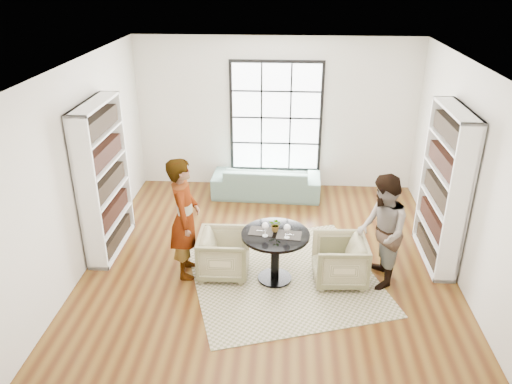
# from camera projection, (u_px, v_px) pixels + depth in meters

# --- Properties ---
(ground) EXTENTS (6.00, 6.00, 0.00)m
(ground) POSITION_uv_depth(u_px,v_px,m) (269.00, 262.00, 7.72)
(ground) COLOR brown
(room_shell) EXTENTS (6.00, 6.01, 6.00)m
(room_shell) POSITION_uv_depth(u_px,v_px,m) (271.00, 174.00, 7.69)
(room_shell) COLOR silver
(room_shell) RESTS_ON ground
(rug) EXTENTS (3.26, 3.26, 0.01)m
(rug) POSITION_uv_depth(u_px,v_px,m) (284.00, 276.00, 7.37)
(rug) COLOR tan
(rug) RESTS_ON ground
(pedestal_table) EXTENTS (0.96, 0.96, 0.77)m
(pedestal_table) POSITION_uv_depth(u_px,v_px,m) (275.00, 247.00, 7.07)
(pedestal_table) COLOR black
(pedestal_table) RESTS_ON ground
(sofa) EXTENTS (2.13, 0.89, 0.61)m
(sofa) POSITION_uv_depth(u_px,v_px,m) (266.00, 181.00, 9.82)
(sofa) COLOR #759D93
(sofa) RESTS_ON ground
(armchair_left) EXTENTS (0.75, 0.73, 0.67)m
(armchair_left) POSITION_uv_depth(u_px,v_px,m) (224.00, 254.00, 7.30)
(armchair_left) COLOR tan
(armchair_left) RESTS_ON ground
(armchair_right) EXTENTS (0.79, 0.77, 0.68)m
(armchair_right) POSITION_uv_depth(u_px,v_px,m) (339.00, 260.00, 7.14)
(armchair_right) COLOR #C4BA8C
(armchair_right) RESTS_ON ground
(person_left) EXTENTS (0.49, 0.70, 1.82)m
(person_left) POSITION_uv_depth(u_px,v_px,m) (185.00, 218.00, 7.09)
(person_left) COLOR gray
(person_left) RESTS_ON ground
(person_right) EXTENTS (0.65, 0.82, 1.66)m
(person_right) POSITION_uv_depth(u_px,v_px,m) (382.00, 232.00, 6.90)
(person_right) COLOR gray
(person_right) RESTS_ON ground
(placemat_left) EXTENTS (0.37, 0.30, 0.01)m
(placemat_left) POSITION_uv_depth(u_px,v_px,m) (261.00, 231.00, 7.03)
(placemat_left) COLOR black
(placemat_left) RESTS_ON pedestal_table
(placemat_right) EXTENTS (0.37, 0.30, 0.01)m
(placemat_right) POSITION_uv_depth(u_px,v_px,m) (289.00, 235.00, 6.93)
(placemat_right) COLOR black
(placemat_right) RESTS_ON pedestal_table
(cutlery_left) EXTENTS (0.16, 0.23, 0.01)m
(cutlery_left) POSITION_uv_depth(u_px,v_px,m) (261.00, 231.00, 7.03)
(cutlery_left) COLOR #BCBBC0
(cutlery_left) RESTS_ON placemat_left
(cutlery_right) EXTENTS (0.16, 0.23, 0.01)m
(cutlery_right) POSITION_uv_depth(u_px,v_px,m) (289.00, 235.00, 6.93)
(cutlery_right) COLOR #BCBBC0
(cutlery_right) RESTS_ON placemat_right
(wine_glass_left) EXTENTS (0.10, 0.10, 0.21)m
(wine_glass_left) POSITION_uv_depth(u_px,v_px,m) (265.00, 226.00, 6.85)
(wine_glass_left) COLOR silver
(wine_glass_left) RESTS_ON pedestal_table
(wine_glass_right) EXTENTS (0.10, 0.10, 0.21)m
(wine_glass_right) POSITION_uv_depth(u_px,v_px,m) (287.00, 228.00, 6.81)
(wine_glass_right) COLOR silver
(wine_glass_right) RESTS_ON pedestal_table
(flower_centerpiece) EXTENTS (0.22, 0.20, 0.20)m
(flower_centerpiece) POSITION_uv_depth(u_px,v_px,m) (276.00, 225.00, 7.00)
(flower_centerpiece) COLOR gray
(flower_centerpiece) RESTS_ON pedestal_table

